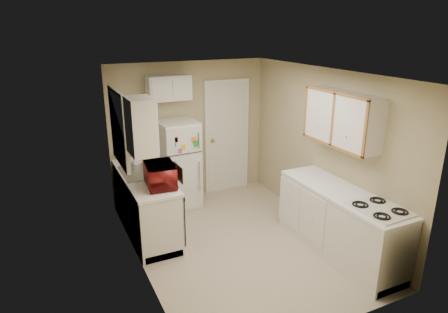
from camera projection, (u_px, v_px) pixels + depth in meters
name	position (u px, v px, depth m)	size (l,w,h in m)	color
floor	(239.00, 242.00, 5.73)	(3.80, 3.80, 0.00)	beige
ceiling	(241.00, 73.00, 4.97)	(3.80, 3.80, 0.00)	white
wall_left	(136.00, 180.00, 4.78)	(3.80, 3.80, 0.00)	tan
wall_right	(324.00, 150.00, 5.92)	(3.80, 3.80, 0.00)	tan
wall_back	(190.00, 131.00, 6.98)	(2.80, 2.80, 0.00)	tan
wall_front	(334.00, 225.00, 3.72)	(2.80, 2.80, 0.00)	tan
left_counter	(146.00, 204.00, 5.91)	(0.60, 1.80, 0.90)	silver
dishwasher	(177.00, 214.00, 5.50)	(0.03, 0.58, 0.72)	black
sink	(141.00, 174.00, 5.91)	(0.54, 0.74, 0.16)	gray
microwave	(160.00, 175.00, 5.35)	(0.31, 0.55, 0.37)	maroon
soap_bottle	(136.00, 158.00, 6.19)	(0.09, 0.10, 0.21)	white
window_blinds	(119.00, 128.00, 5.57)	(0.10, 0.98, 1.08)	silver
upper_cabinet_left	(141.00, 126.00, 4.84)	(0.30, 0.45, 0.70)	silver
refrigerator	(178.00, 165.00, 6.66)	(0.61, 0.59, 1.49)	silver
cabinet_over_fridge	(169.00, 88.00, 6.44)	(0.70, 0.30, 0.40)	silver
interior_door	(227.00, 137.00, 7.29)	(0.86, 0.06, 2.08)	silver
right_counter	(339.00, 223.00, 5.35)	(0.60, 2.00, 0.90)	silver
stove	(374.00, 247.00, 4.86)	(0.53, 0.66, 0.80)	silver
upper_cabinet_right	(342.00, 119.00, 5.24)	(0.30, 1.20, 0.70)	silver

